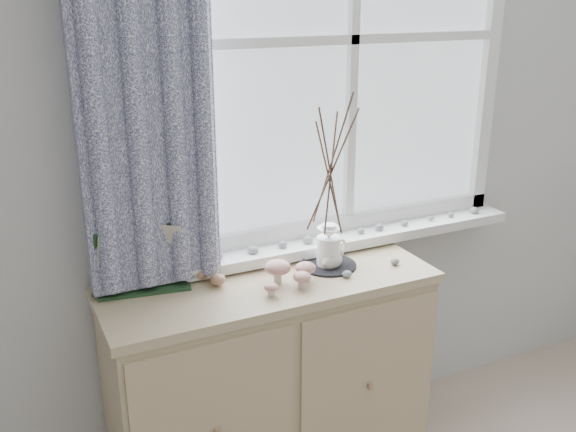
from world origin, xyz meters
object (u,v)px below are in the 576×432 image
object	(u,v)px
sideboard	(271,383)
toadstool_cluster	(288,271)
twig_pitcher	(330,167)
botanical_book	(144,260)

from	to	relation	value
sideboard	toadstool_cluster	xyz separation A→B (m)	(0.05, -0.06, 0.47)
sideboard	twig_pitcher	world-z (taller)	twig_pitcher
botanical_book	twig_pitcher	bearing A→B (deg)	3.51
sideboard	toadstool_cluster	world-z (taller)	toadstool_cluster
twig_pitcher	sideboard	bearing A→B (deg)	162.75
botanical_book	toadstool_cluster	size ratio (longest dim) A/B	1.62
toadstool_cluster	twig_pitcher	distance (m)	0.40
toadstool_cluster	twig_pitcher	bearing A→B (deg)	20.92
toadstool_cluster	twig_pitcher	world-z (taller)	twig_pitcher
toadstool_cluster	twig_pitcher	size ratio (longest dim) A/B	0.33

